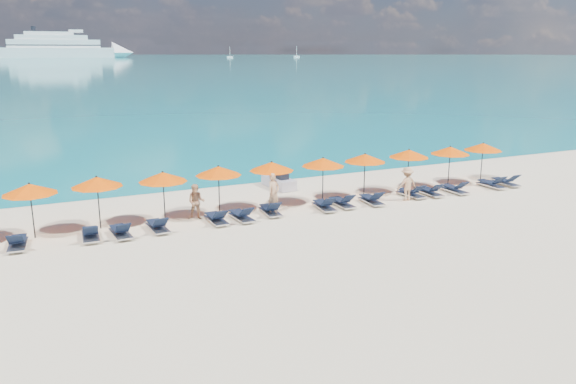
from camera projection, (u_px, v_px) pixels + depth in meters
name	position (u px, v px, depth m)	size (l,w,h in m)	color
ground	(319.00, 238.00, 22.47)	(1400.00, 1400.00, 0.00)	beige
sea	(33.00, 57.00, 603.70)	(1600.00, 1300.00, 0.01)	#1FA9B2
cruise_ship	(69.00, 48.00, 573.13)	(131.72, 23.84, 36.55)	white
sailboat_near	(230.00, 57.00, 565.22)	(6.06, 2.02, 11.11)	white
sailboat_far	(297.00, 56.00, 602.54)	(6.47, 2.16, 11.86)	white
jetski	(279.00, 182.00, 30.52)	(1.13, 2.48, 0.86)	#B5B3C5
beachgoer_a	(274.00, 193.00, 25.65)	(0.69, 0.45, 1.88)	tan
beachgoer_b	(196.00, 202.00, 24.76)	(0.77, 0.45, 1.59)	tan
beachgoer_c	(407.00, 184.00, 27.84)	(1.10, 0.51, 1.70)	tan
umbrella_1	(30.00, 189.00, 21.96)	(2.10, 2.10, 2.28)	black
umbrella_2	(97.00, 182.00, 23.15)	(2.10, 2.10, 2.28)	black
umbrella_3	(163.00, 177.00, 24.05)	(2.10, 2.10, 2.28)	black
umbrella_4	(218.00, 171.00, 25.26)	(2.10, 2.10, 2.28)	black
umbrella_5	(272.00, 166.00, 26.24)	(2.10, 2.10, 2.28)	black
umbrella_6	(323.00, 162.00, 27.24)	(2.10, 2.10, 2.28)	black
umbrella_7	(365.00, 158.00, 28.29)	(2.10, 2.10, 2.28)	black
umbrella_8	(409.00, 154.00, 29.50)	(2.10, 2.10, 2.28)	black
umbrella_9	(450.00, 150.00, 30.40)	(2.10, 2.10, 2.28)	black
umbrella_10	(483.00, 147.00, 31.56)	(2.10, 2.10, 2.28)	black
lounger_2	(17.00, 242.00, 21.21)	(0.75, 1.74, 0.66)	silver
lounger_3	(91.00, 234.00, 22.19)	(0.71, 1.73, 0.66)	silver
lounger_4	(121.00, 231.00, 22.51)	(0.75, 1.74, 0.66)	silver
lounger_5	(158.00, 226.00, 23.23)	(0.73, 1.74, 0.66)	silver
lounger_6	(216.00, 218.00, 24.28)	(0.67, 1.72, 0.66)	silver
lounger_7	(242.00, 215.00, 24.68)	(0.75, 1.74, 0.66)	silver
lounger_8	(270.00, 210.00, 25.54)	(0.75, 1.74, 0.66)	silver
lounger_9	(324.00, 205.00, 26.32)	(0.78, 1.75, 0.66)	silver
lounger_10	(342.00, 202.00, 26.83)	(0.62, 1.70, 0.66)	silver
lounger_11	(372.00, 199.00, 27.33)	(0.75, 1.74, 0.66)	silver
lounger_12	(411.00, 193.00, 28.61)	(0.73, 1.74, 0.66)	silver
lounger_13	(430.00, 191.00, 28.93)	(0.68, 1.72, 0.66)	silver
lounger_14	(454.00, 189.00, 29.45)	(0.65, 1.71, 0.66)	silver
lounger_15	(492.00, 184.00, 30.57)	(0.68, 1.72, 0.66)	silver
lounger_16	(506.00, 182.00, 31.04)	(0.63, 1.70, 0.66)	silver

